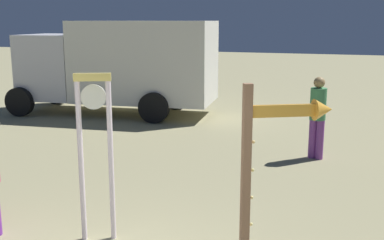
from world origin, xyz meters
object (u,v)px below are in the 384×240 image
standing_clock (95,143)px  person_distant (318,114)px  arrow_sign (276,147)px  box_truck_near (121,63)px

standing_clock → person_distant: bearing=63.4°
standing_clock → arrow_sign: 2.37m
box_truck_near → standing_clock: bearing=-64.5°
standing_clock → person_distant: (2.47, 4.93, -0.37)m
standing_clock → box_truck_near: bearing=115.5°
standing_clock → person_distant: 5.53m
standing_clock → arrow_sign: size_ratio=1.01×
person_distant → standing_clock: bearing=-116.6°
arrow_sign → box_truck_near: size_ratio=0.34×
standing_clock → box_truck_near: box_truck_near is taller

